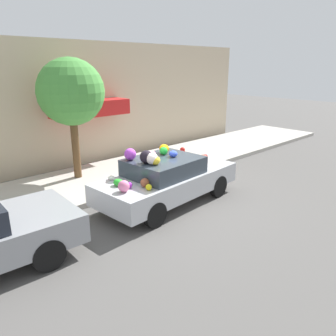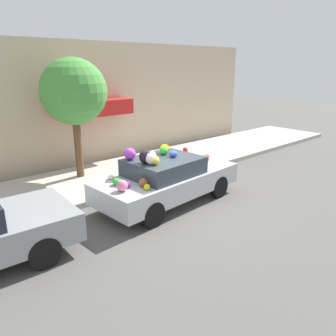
{
  "view_description": "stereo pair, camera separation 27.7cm",
  "coord_description": "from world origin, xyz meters",
  "views": [
    {
      "loc": [
        -5.78,
        -6.28,
        3.68
      ],
      "look_at": [
        0.0,
        -0.1,
        1.0
      ],
      "focal_mm": 35.0,
      "sensor_mm": 36.0,
      "label": 1
    },
    {
      "loc": [
        -5.58,
        -6.47,
        3.68
      ],
      "look_at": [
        0.0,
        -0.1,
        1.0
      ],
      "focal_mm": 35.0,
      "sensor_mm": 36.0,
      "label": 2
    }
  ],
  "objects": [
    {
      "name": "fire_hydrant",
      "position": [
        2.4,
        1.71,
        0.49
      ],
      "size": [
        0.2,
        0.2,
        0.7
      ],
      "color": "red",
      "rests_on": "sidewalk_curb"
    },
    {
      "name": "art_car",
      "position": [
        -0.06,
        -0.1,
        0.72
      ],
      "size": [
        4.28,
        2.0,
        1.65
      ],
      "rotation": [
        0.0,
        0.0,
        0.07
      ],
      "color": "#B7BABF",
      "rests_on": "ground"
    },
    {
      "name": "building_facade",
      "position": [
        0.02,
        4.92,
        2.26
      ],
      "size": [
        18.0,
        1.2,
        4.53
      ],
      "color": "#C6B293",
      "rests_on": "ground"
    },
    {
      "name": "ground_plane",
      "position": [
        0.0,
        0.0,
        0.0
      ],
      "size": [
        60.0,
        60.0,
        0.0
      ],
      "primitive_type": "plane",
      "color": "#565451"
    },
    {
      "name": "street_tree",
      "position": [
        -0.98,
        3.19,
        2.87
      ],
      "size": [
        2.05,
        2.05,
        3.77
      ],
      "color": "brown",
      "rests_on": "sidewalk_curb"
    },
    {
      "name": "sidewalk_curb",
      "position": [
        0.0,
        2.7,
        0.07
      ],
      "size": [
        24.0,
        3.2,
        0.15
      ],
      "color": "#B2ADA3",
      "rests_on": "ground"
    }
  ]
}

